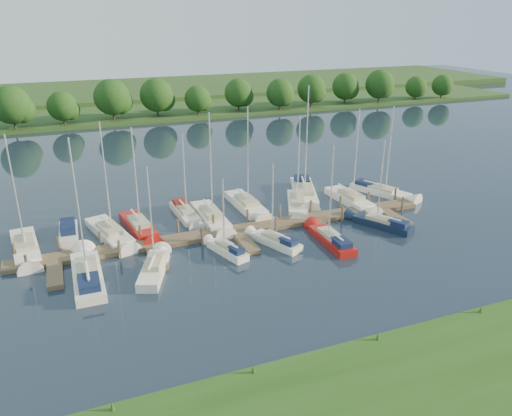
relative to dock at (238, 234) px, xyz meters
name	(u,v)px	position (x,y,z in m)	size (l,w,h in m)	color
ground	(268,271)	(0.00, -7.31, -0.20)	(260.00, 260.00, 0.00)	#1C2A38
near_bank	(386,403)	(0.00, -23.31, 0.05)	(90.00, 10.00, 0.50)	#244814
dock	(238,234)	(0.00, 0.00, 0.00)	(40.00, 6.00, 0.40)	brown
mooring_pilings	(234,225)	(0.00, 1.13, 0.40)	(38.24, 2.84, 2.00)	#473D33
far_shore	(130,109)	(0.00, 67.69, 0.10)	(180.00, 30.00, 0.60)	#21451A
distant_hill	(115,91)	(0.00, 92.69, 0.50)	(220.00, 40.00, 1.40)	#395726
treeline	(101,104)	(-6.62, 55.00, 3.64)	(148.01, 8.86, 7.98)	#38281C
sailboat_n_0	(26,249)	(-18.26, 3.45, 0.07)	(2.81, 8.63, 10.89)	white
motorboat	(69,234)	(-14.66, 5.29, 0.17)	(1.78, 5.70, 1.81)	white
sailboat_n_2	(111,235)	(-10.99, 3.93, 0.07)	(3.91, 8.94, 11.20)	white
sailboat_n_3	(140,228)	(-8.32, 4.51, 0.08)	(2.81, 8.20, 10.41)	#A2140F
sailboat_n_4	(186,214)	(-3.39, 6.32, 0.11)	(1.96, 7.05, 8.98)	white
sailboat_n_5	(212,219)	(-1.26, 4.11, 0.08)	(2.13, 8.86, 11.36)	white
sailboat_n_6	(247,206)	(3.25, 6.09, 0.08)	(2.36, 8.83, 11.24)	white
sailboat_n_7	(297,205)	(8.27, 4.37, 0.08)	(4.46, 7.86, 10.27)	white
sailboat_n_8	(304,194)	(10.57, 7.26, 0.13)	(5.33, 10.12, 12.84)	white
sailboat_n_9	(351,201)	(14.30, 3.34, 0.09)	(2.29, 8.37, 10.81)	white
sailboat_n_10	(382,192)	(19.20, 4.57, 0.10)	(4.76, 8.12, 10.42)	white
sailboat_s_0	(88,275)	(-13.63, -3.34, 0.13)	(2.17, 9.08, 11.59)	white
sailboat_s_1	(154,269)	(-8.58, -4.23, 0.09)	(3.65, 6.91, 9.16)	white
sailboat_s_2	(227,250)	(-2.13, -3.17, 0.12)	(2.59, 5.30, 7.01)	white
sailboat_s_3	(275,242)	(2.43, -3.12, 0.12)	(3.34, 5.86, 7.81)	white
sailboat_s_4	(330,239)	(7.29, -4.51, 0.11)	(1.85, 7.22, 9.25)	#A2140F
sailboat_s_5	(381,223)	(13.61, -3.12, 0.11)	(4.29, 6.61, 8.83)	#101E35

